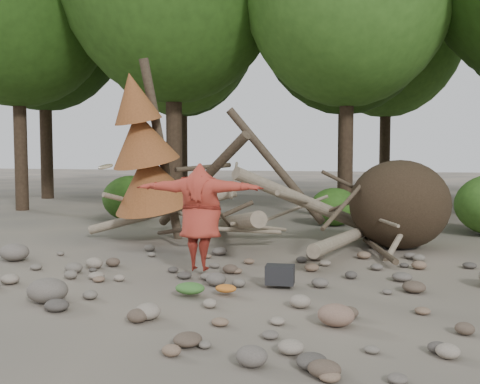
# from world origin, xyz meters

# --- Properties ---
(ground) EXTENTS (120.00, 120.00, 0.00)m
(ground) POSITION_xyz_m (0.00, 0.00, 0.00)
(ground) COLOR #514C44
(ground) RESTS_ON ground
(deadfall_pile) EXTENTS (8.55, 5.24, 3.30)m
(deadfall_pile) POSITION_xyz_m (2.02, 4.24, 0.95)
(deadfall_pile) COLOR #332619
(deadfall_pile) RESTS_ON ground
(dead_conifer) EXTENTS (2.06, 2.16, 4.35)m
(dead_conifer) POSITION_xyz_m (-3.12, 3.37, 2.11)
(dead_conifer) COLOR #4C3F30
(dead_conifer) RESTS_ON ground
(bush_left) EXTENTS (1.80, 1.80, 1.44)m
(bush_left) POSITION_xyz_m (-5.50, 7.20, 0.72)
(bush_left) COLOR #264D14
(bush_left) RESTS_ON ground
(bush_mid) EXTENTS (1.40, 1.40, 1.12)m
(bush_mid) POSITION_xyz_m (0.80, 7.80, 0.56)
(bush_mid) COLOR #32621C
(bush_mid) RESTS_ON ground
(frisbee_thrower) EXTENTS (3.16, 0.68, 1.87)m
(frisbee_thrower) POSITION_xyz_m (-0.76, 0.67, 1.01)
(frisbee_thrower) COLOR #A33224
(frisbee_thrower) RESTS_ON ground
(backpack) EXTENTS (0.47, 0.34, 0.30)m
(backpack) POSITION_xyz_m (0.77, 0.12, 0.15)
(backpack) COLOR black
(backpack) RESTS_ON ground
(cloth_green) EXTENTS (0.44, 0.37, 0.17)m
(cloth_green) POSITION_xyz_m (-0.38, -0.80, 0.08)
(cloth_green) COLOR #366829
(cloth_green) RESTS_ON ground
(cloth_orange) EXTENTS (0.32, 0.26, 0.12)m
(cloth_orange) POSITION_xyz_m (0.10, -0.57, 0.06)
(cloth_orange) COLOR #BA631F
(cloth_orange) RESTS_ON ground
(boulder_front_left) EXTENTS (0.58, 0.53, 0.35)m
(boulder_front_left) POSITION_xyz_m (-2.22, -1.63, 0.18)
(boulder_front_left) COLOR #645C53
(boulder_front_left) RESTS_ON ground
(boulder_front_right) EXTENTS (0.45, 0.41, 0.27)m
(boulder_front_right) POSITION_xyz_m (1.82, -1.54, 0.14)
(boulder_front_right) COLOR #806150
(boulder_front_right) RESTS_ON ground
(boulder_mid_left) EXTENTS (0.58, 0.52, 0.35)m
(boulder_mid_left) POSITION_xyz_m (-4.70, 0.76, 0.17)
(boulder_mid_left) COLOR #696159
(boulder_mid_left) RESTS_ON ground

